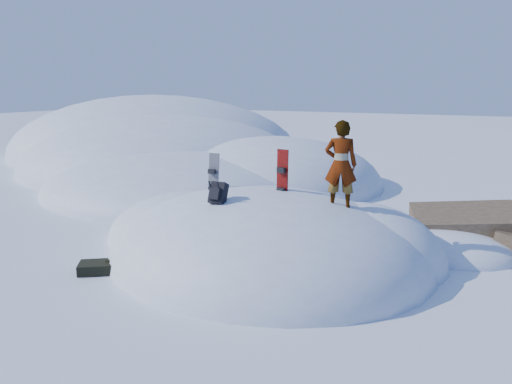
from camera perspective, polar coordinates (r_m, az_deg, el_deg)
The scene contains 9 objects.
ground at distance 10.73m, azimuth 1.03°, elevation -7.73°, with size 120.00×120.00×0.00m, color white.
snow_mound at distance 11.00m, azimuth 0.80°, elevation -7.21°, with size 8.00×6.00×3.00m.
snow_ridge at distance 24.38m, azimuth -10.10°, elevation 3.25°, with size 21.50×18.50×6.40m.
rock_outcrop at distance 12.53m, azimuth 23.10°, elevation -5.72°, with size 4.68×4.41×1.68m.
snowboard_red at distance 10.45m, azimuth 2.99°, elevation 1.10°, with size 0.27×0.16×1.42m.
snowboard_dark at distance 11.21m, azimuth -4.94°, elevation 1.12°, with size 0.26×0.20×1.33m.
backpack at distance 9.73m, azimuth -4.39°, elevation -0.15°, with size 0.34×0.43×0.51m.
gear_pile at distance 10.44m, azimuth -17.30°, elevation -8.12°, with size 0.96×0.83×0.25m.
person at distance 9.84m, azimuth 9.65°, elevation 3.11°, with size 0.63×0.41×1.73m, color slate.
Camera 1 is at (4.66, -8.96, 3.61)m, focal length 35.00 mm.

